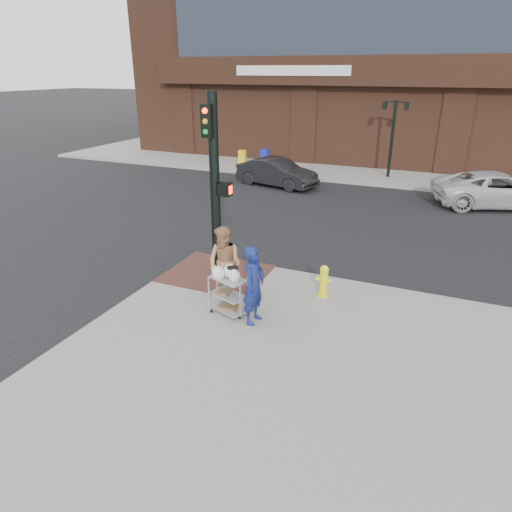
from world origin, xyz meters
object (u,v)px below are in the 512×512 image
at_px(traffic_signal_pole, 215,184).
at_px(pedestrian_tan, 225,264).
at_px(woman_blue, 254,285).
at_px(fire_hydrant, 324,281).
at_px(sedan_dark, 277,172).
at_px(utility_cart, 228,292).
at_px(minivan_white, 498,190).
at_px(lamp_post, 393,130).

height_order(traffic_signal_pole, pedestrian_tan, traffic_signal_pole).
height_order(woman_blue, fire_hydrant, woman_blue).
bearing_deg(sedan_dark, pedestrian_tan, -151.20).
relative_size(sedan_dark, fire_hydrant, 4.96).
distance_m(traffic_signal_pole, utility_cart, 3.03).
relative_size(traffic_signal_pole, pedestrian_tan, 2.62).
bearing_deg(traffic_signal_pole, fire_hydrant, -0.53).
bearing_deg(minivan_white, utility_cart, 133.61).
bearing_deg(minivan_white, sedan_dark, 71.08).
relative_size(lamp_post, utility_cart, 3.26).
bearing_deg(pedestrian_tan, woman_blue, -27.04).
bearing_deg(minivan_white, woman_blue, 136.44).
height_order(woman_blue, minivan_white, woman_blue).
bearing_deg(sedan_dark, fire_hydrant, -139.87).
height_order(lamp_post, minivan_white, lamp_post).
relative_size(woman_blue, sedan_dark, 0.44).
height_order(woman_blue, pedestrian_tan, pedestrian_tan).
bearing_deg(traffic_signal_pole, sedan_dark, 102.83).
bearing_deg(utility_cart, traffic_signal_pole, 124.73).
distance_m(pedestrian_tan, minivan_white, 14.52).
bearing_deg(minivan_white, traffic_signal_pole, 125.91).
xyz_separation_m(lamp_post, fire_hydrant, (0.62, -15.26, -2.03)).
xyz_separation_m(woman_blue, minivan_white, (5.70, 13.60, -0.34)).
xyz_separation_m(traffic_signal_pole, fire_hydrant, (3.10, -0.03, -2.24)).
height_order(pedestrian_tan, minivan_white, pedestrian_tan).
xyz_separation_m(traffic_signal_pole, woman_blue, (1.96, -1.92, -1.74)).
relative_size(traffic_signal_pole, fire_hydrant, 5.78).
distance_m(lamp_post, sedan_dark, 6.66).
bearing_deg(traffic_signal_pole, pedestrian_tan, -54.13).
xyz_separation_m(woman_blue, utility_cart, (-0.74, 0.15, -0.38)).
relative_size(pedestrian_tan, fire_hydrant, 2.21).
distance_m(utility_cart, fire_hydrant, 2.56).
relative_size(sedan_dark, minivan_white, 0.79).
bearing_deg(fire_hydrant, woman_blue, -120.90).
distance_m(lamp_post, woman_blue, 17.23).
distance_m(woman_blue, minivan_white, 14.75).
xyz_separation_m(traffic_signal_pole, minivan_white, (7.66, 11.68, -2.08)).
height_order(sedan_dark, minivan_white, minivan_white).
relative_size(pedestrian_tan, sedan_dark, 0.45).
height_order(lamp_post, utility_cart, lamp_post).
xyz_separation_m(woman_blue, pedestrian_tan, (-1.16, 0.81, 0.02)).
relative_size(pedestrian_tan, minivan_white, 0.35).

